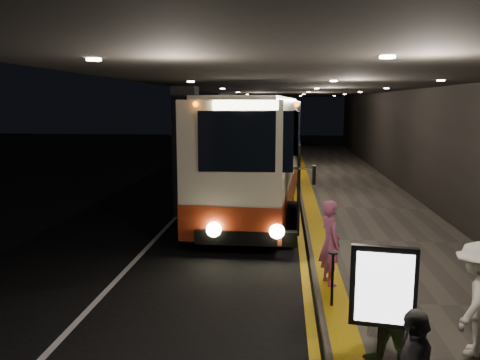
{
  "coord_description": "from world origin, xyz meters",
  "views": [
    {
      "loc": [
        1.83,
        -11.67,
        3.86
      ],
      "look_at": [
        0.6,
        1.32,
        1.7
      ],
      "focal_mm": 35.0,
      "sensor_mm": 36.0,
      "label": 1
    }
  ],
  "objects_px": {
    "info_sign": "(383,290)",
    "stanchion_post": "(332,280)",
    "passenger_boarding": "(330,243)",
    "coach_second": "(269,135)",
    "coach_third": "(276,127)",
    "passenger_waiting_green": "(391,313)",
    "passenger_waiting_white": "(475,299)",
    "bag_polka": "(378,325)",
    "coach_main": "(259,157)"
  },
  "relations": [
    {
      "from": "info_sign",
      "to": "stanchion_post",
      "type": "xyz_separation_m",
      "value": [
        -0.43,
        2.18,
        -0.73
      ]
    },
    {
      "from": "passenger_boarding",
      "to": "info_sign",
      "type": "relative_size",
      "value": 0.96
    },
    {
      "from": "info_sign",
      "to": "stanchion_post",
      "type": "height_order",
      "value": "info_sign"
    },
    {
      "from": "coach_second",
      "to": "stanchion_post",
      "type": "height_order",
      "value": "coach_second"
    },
    {
      "from": "info_sign",
      "to": "coach_second",
      "type": "bearing_deg",
      "value": 103.64
    },
    {
      "from": "coach_third",
      "to": "passenger_waiting_green",
      "type": "distance_m",
      "value": 35.1
    },
    {
      "from": "passenger_waiting_white",
      "to": "bag_polka",
      "type": "distance_m",
      "value": 1.52
    },
    {
      "from": "coach_main",
      "to": "bag_polka",
      "type": "distance_m",
      "value": 10.48
    },
    {
      "from": "passenger_waiting_white",
      "to": "stanchion_post",
      "type": "height_order",
      "value": "passenger_waiting_white"
    },
    {
      "from": "coach_second",
      "to": "passenger_waiting_white",
      "type": "distance_m",
      "value": 24.16
    },
    {
      "from": "coach_second",
      "to": "coach_third",
      "type": "bearing_deg",
      "value": 86.28
    },
    {
      "from": "passenger_boarding",
      "to": "passenger_waiting_white",
      "type": "bearing_deg",
      "value": -159.37
    },
    {
      "from": "coach_third",
      "to": "passenger_waiting_white",
      "type": "distance_m",
      "value": 34.6
    },
    {
      "from": "coach_second",
      "to": "stanchion_post",
      "type": "xyz_separation_m",
      "value": [
        1.88,
        -22.39,
        -1.15
      ]
    },
    {
      "from": "passenger_waiting_green",
      "to": "coach_main",
      "type": "bearing_deg",
      "value": 153.56
    },
    {
      "from": "coach_third",
      "to": "passenger_boarding",
      "type": "bearing_deg",
      "value": -89.93
    },
    {
      "from": "bag_polka",
      "to": "passenger_waiting_white",
      "type": "bearing_deg",
      "value": -16.93
    },
    {
      "from": "passenger_waiting_green",
      "to": "bag_polka",
      "type": "xyz_separation_m",
      "value": [
        0.05,
        1.02,
        -0.68
      ]
    },
    {
      "from": "coach_main",
      "to": "bag_polka",
      "type": "xyz_separation_m",
      "value": [
        2.46,
        -10.06,
        -1.56
      ]
    },
    {
      "from": "coach_main",
      "to": "passenger_waiting_white",
      "type": "distance_m",
      "value": 11.15
    },
    {
      "from": "passenger_waiting_green",
      "to": "passenger_waiting_white",
      "type": "height_order",
      "value": "same"
    },
    {
      "from": "bag_polka",
      "to": "coach_main",
      "type": "bearing_deg",
      "value": 103.76
    },
    {
      "from": "coach_third",
      "to": "stanchion_post",
      "type": "height_order",
      "value": "coach_third"
    },
    {
      "from": "passenger_waiting_green",
      "to": "stanchion_post",
      "type": "distance_m",
      "value": 2.18
    },
    {
      "from": "passenger_waiting_green",
      "to": "coach_third",
      "type": "bearing_deg",
      "value": 144.9
    },
    {
      "from": "passenger_boarding",
      "to": "info_sign",
      "type": "bearing_deg",
      "value": 170.76
    },
    {
      "from": "coach_second",
      "to": "passenger_waiting_green",
      "type": "distance_m",
      "value": 24.6
    },
    {
      "from": "stanchion_post",
      "to": "coach_second",
      "type": "bearing_deg",
      "value": 94.79
    },
    {
      "from": "coach_main",
      "to": "passenger_waiting_white",
      "type": "xyz_separation_m",
      "value": [
        3.76,
        -10.46,
        -0.88
      ]
    },
    {
      "from": "coach_main",
      "to": "stanchion_post",
      "type": "distance_m",
      "value": 9.28
    },
    {
      "from": "info_sign",
      "to": "passenger_waiting_green",
      "type": "bearing_deg",
      "value": 45.1
    },
    {
      "from": "coach_main",
      "to": "coach_third",
      "type": "xyz_separation_m",
      "value": [
        0.19,
        23.94,
        -0.08
      ]
    },
    {
      "from": "coach_third",
      "to": "info_sign",
      "type": "height_order",
      "value": "coach_third"
    },
    {
      "from": "coach_second",
      "to": "info_sign",
      "type": "bearing_deg",
      "value": -87.12
    },
    {
      "from": "passenger_boarding",
      "to": "passenger_waiting_white",
      "type": "height_order",
      "value": "passenger_boarding"
    },
    {
      "from": "coach_second",
      "to": "stanchion_post",
      "type": "distance_m",
      "value": 22.5
    },
    {
      "from": "coach_main",
      "to": "info_sign",
      "type": "xyz_separation_m",
      "value": [
        2.26,
        -11.19,
        -0.5
      ]
    },
    {
      "from": "coach_second",
      "to": "bag_polka",
      "type": "relative_size",
      "value": 33.69
    },
    {
      "from": "coach_second",
      "to": "passenger_waiting_green",
      "type": "relative_size",
      "value": 7.07
    },
    {
      "from": "coach_main",
      "to": "info_sign",
      "type": "relative_size",
      "value": 6.92
    },
    {
      "from": "bag_polka",
      "to": "stanchion_post",
      "type": "height_order",
      "value": "stanchion_post"
    },
    {
      "from": "passenger_waiting_green",
      "to": "passenger_waiting_white",
      "type": "distance_m",
      "value": 1.49
    },
    {
      "from": "passenger_boarding",
      "to": "coach_second",
      "type": "bearing_deg",
      "value": -10.68
    },
    {
      "from": "passenger_waiting_white",
      "to": "stanchion_post",
      "type": "distance_m",
      "value": 2.44
    },
    {
      "from": "coach_main",
      "to": "coach_third",
      "type": "distance_m",
      "value": 23.95
    },
    {
      "from": "coach_third",
      "to": "stanchion_post",
      "type": "bearing_deg",
      "value": -90.12
    },
    {
      "from": "coach_second",
      "to": "passenger_boarding",
      "type": "relative_size",
      "value": 6.85
    },
    {
      "from": "passenger_boarding",
      "to": "passenger_waiting_green",
      "type": "distance_m",
      "value": 3.21
    },
    {
      "from": "coach_third",
      "to": "bag_polka",
      "type": "xyz_separation_m",
      "value": [
        2.28,
        -34.01,
        -1.48
      ]
    },
    {
      "from": "passenger_waiting_white",
      "to": "passenger_boarding",
      "type": "bearing_deg",
      "value": -109.44
    }
  ]
}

